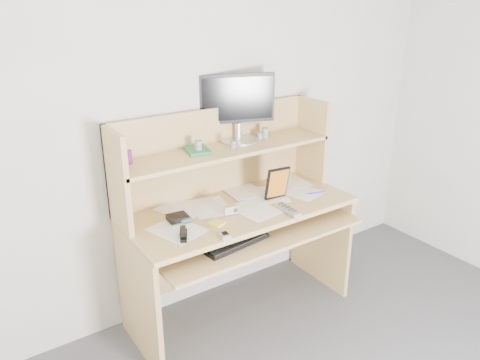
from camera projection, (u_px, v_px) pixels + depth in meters
back_wall at (211, 115)px, 2.87m from camera, size 3.60×0.04×2.50m
desk at (233, 211)px, 2.89m from camera, size 1.40×0.70×1.30m
paper_clutter at (240, 207)px, 2.81m from camera, size 1.32×0.54×0.01m
keyboard at (235, 242)px, 2.59m from camera, size 0.41×0.19×0.03m
tv_remote at (288, 209)px, 2.74m from camera, size 0.06×0.20×0.02m
flip_phone at (224, 234)px, 2.46m from camera, size 0.06×0.10×0.02m
stapler at (184, 233)px, 2.45m from camera, size 0.09×0.13×0.04m
wallet at (178, 217)px, 2.63m from camera, size 0.12×0.10×0.03m
sticky_note_pad at (216, 223)px, 2.60m from camera, size 0.10×0.10×0.01m
digital_camera at (231, 210)px, 2.70m from camera, size 0.08×0.05×0.05m
game_case at (277, 183)px, 2.87m from camera, size 0.15×0.03×0.21m
blue_pen at (316, 193)px, 2.99m from camera, size 0.12×0.04×0.01m
card_box at (128, 158)px, 2.51m from camera, size 0.06×0.04×0.08m
shelf_book at (197, 150)px, 2.74m from camera, size 0.17×0.20×0.02m
chip_stack_a at (233, 145)px, 2.78m from camera, size 0.04×0.04×0.05m
chip_stack_b at (198, 147)px, 2.71m from camera, size 0.05×0.05×0.07m
chip_stack_c at (260, 136)px, 2.97m from camera, size 0.05×0.05×0.05m
chip_stack_d at (265, 133)px, 2.98m from camera, size 0.04×0.04×0.07m
monitor at (237, 106)px, 2.88m from camera, size 0.47×0.24×0.42m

